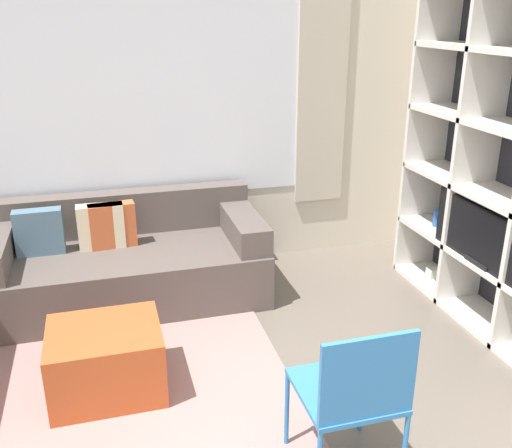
{
  "coord_description": "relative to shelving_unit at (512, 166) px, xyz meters",
  "views": [
    {
      "loc": [
        -0.4,
        -1.56,
        2.12
      ],
      "look_at": [
        0.51,
        1.67,
        0.85
      ],
      "focal_mm": 40.0,
      "sensor_mm": 36.0,
      "label": 1
    }
  ],
  "objects": [
    {
      "name": "couch_main",
      "position": [
        -2.49,
        1.08,
        -0.86
      ],
      "size": [
        2.06,
        0.94,
        0.76
      ],
      "color": "#564C47",
      "rests_on": "ground_plane"
    },
    {
      "name": "wall_back",
      "position": [
        -2.2,
        1.59,
        0.21
      ],
      "size": [
        5.92,
        0.11,
        2.7
      ],
      "color": "beige",
      "rests_on": "ground_plane"
    },
    {
      "name": "ottoman",
      "position": [
        -2.67,
        -0.1,
        -0.95
      ],
      "size": [
        0.64,
        0.54,
        0.41
      ],
      "color": "#B74C23",
      "rests_on": "ground_plane"
    },
    {
      "name": "shelving_unit",
      "position": [
        0.0,
        0.0,
        0.0
      ],
      "size": [
        0.39,
        1.98,
        2.34
      ],
      "color": "#232328",
      "rests_on": "ground_plane"
    },
    {
      "name": "area_rug",
      "position": [
        -3.05,
        0.07,
        -1.15
      ],
      "size": [
        2.9,
        1.99,
        0.01
      ],
      "primitive_type": "cube",
      "color": "gray",
      "rests_on": "ground_plane"
    },
    {
      "name": "folding_chair",
      "position": [
        -1.6,
        -1.11,
        -0.63
      ],
      "size": [
        0.44,
        0.46,
        0.86
      ],
      "rotation": [
        0.0,
        0.0,
        3.14
      ],
      "color": "#3375B7",
      "rests_on": "ground_plane"
    }
  ]
}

